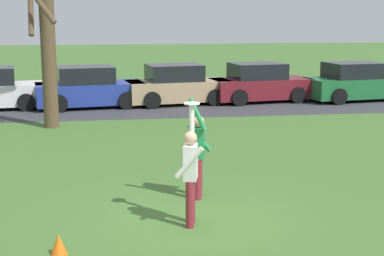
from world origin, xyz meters
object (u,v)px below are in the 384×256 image
parked_car_tan (177,86)px  field_cone_orange (59,244)px  person_catcher (191,170)px  person_defender (198,149)px  parked_car_maroon (259,84)px  parked_car_blue (89,89)px  frisbee_disc (192,103)px  parked_car_green (354,83)px  bare_tree_tall (47,23)px

parked_car_tan → field_cone_orange: (-3.64, -14.65, -0.57)m
person_catcher → parked_car_tan: 13.77m
field_cone_orange → person_defender: bearing=43.9°
person_defender → parked_car_maroon: (4.56, 12.38, -0.25)m
person_catcher → field_cone_orange: person_catcher is taller
parked_car_blue → field_cone_orange: parked_car_blue is taller
frisbee_disc → parked_car_maroon: (4.88, 13.66, -1.37)m
person_defender → parked_car_maroon: size_ratio=0.47×
person_catcher → person_defender: bearing=-0.0°
parked_car_blue → parked_car_maroon: bearing=-4.0°
parked_car_maroon → parked_car_blue: bearing=176.0°
parked_car_maroon → field_cone_orange: size_ratio=13.48×
parked_car_maroon → parked_car_green: (4.00, -0.29, 0.00)m
person_catcher → bare_tree_tall: size_ratio=0.30×
person_defender → field_cone_orange: (-2.54, -2.45, -0.82)m
person_catcher → frisbee_disc: size_ratio=7.71×
parked_car_tan → field_cone_orange: parked_car_tan is taller
parked_car_tan → person_defender: bearing=-103.3°
person_defender → parked_car_blue: bearing=-154.5°
frisbee_disc → parked_car_blue: frisbee_disc is taller
field_cone_orange → parked_car_tan: bearing=76.0°
person_catcher → parked_car_maroon: size_ratio=0.48×
parked_car_tan → field_cone_orange: 15.10m
parked_car_tan → frisbee_disc: bearing=-104.2°
frisbee_disc → bare_tree_tall: 9.77m
parked_car_maroon → field_cone_orange: bearing=-123.7°
person_catcher → parked_car_tan: person_catcher is taller
frisbee_disc → parked_car_tan: size_ratio=0.06×
parked_car_blue → bare_tree_tall: bare_tree_tall is taller
person_defender → parked_car_tan: (1.10, 12.20, -0.25)m
parked_car_tan → parked_car_maroon: 3.46m
parked_car_maroon → bare_tree_tall: (-8.06, -4.49, 2.56)m
parked_car_blue → parked_car_tan: size_ratio=1.00×
person_defender → parked_car_tan: bearing=-171.0°
person_defender → parked_car_maroon: 13.19m
person_defender → parked_car_blue: size_ratio=0.47×
parked_car_blue → frisbee_disc: bearing=-89.3°
person_catcher → field_cone_orange: 2.50m
person_defender → person_catcher: bearing=0.0°
frisbee_disc → bare_tree_tall: bearing=109.1°
parked_car_green → bare_tree_tall: 13.02m
person_defender → bare_tree_tall: 8.93m
person_defender → parked_car_maroon: person_defender is taller
frisbee_disc → field_cone_orange: size_ratio=0.84×
parked_car_tan → field_cone_orange: bearing=-112.1°
frisbee_disc → parked_car_maroon: size_ratio=0.06×
parked_car_tan → parked_car_maroon: bearing=-5.2°
frisbee_disc → person_defender: bearing=75.8°
frisbee_disc → parked_car_tan: bearing=84.0°
field_cone_orange → parked_car_blue: bearing=89.3°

